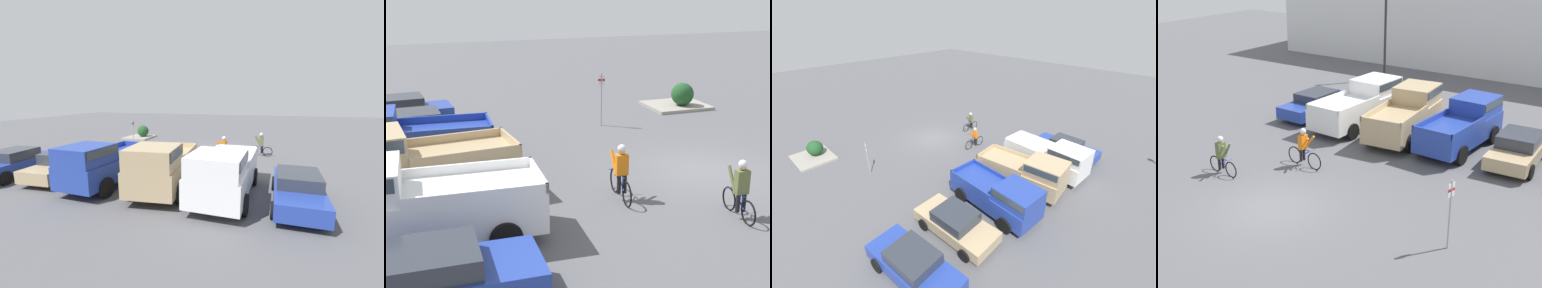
# 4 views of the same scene
# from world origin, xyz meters

# --- Properties ---
(ground_plane) EXTENTS (80.00, 80.00, 0.00)m
(ground_plane) POSITION_xyz_m (0.00, 0.00, 0.00)
(ground_plane) COLOR #56565B
(sedan_0) EXTENTS (2.01, 4.65, 1.32)m
(sedan_0) POSITION_xyz_m (-5.17, 9.46, 0.67)
(sedan_0) COLOR #233D9E
(sedan_0) RESTS_ON ground_plane
(pickup_truck_0) EXTENTS (2.48, 5.66, 2.18)m
(pickup_truck_0) POSITION_xyz_m (-2.35, 9.62, 1.13)
(pickup_truck_0) COLOR white
(pickup_truck_0) RESTS_ON ground_plane
(pickup_truck_1) EXTENTS (2.61, 5.44, 2.24)m
(pickup_truck_1) POSITION_xyz_m (0.39, 9.48, 1.16)
(pickup_truck_1) COLOR tan
(pickup_truck_1) RESTS_ON ground_plane
(pickup_truck_2) EXTENTS (2.42, 5.27, 2.13)m
(pickup_truck_2) POSITION_xyz_m (3.26, 9.61, 1.11)
(pickup_truck_2) COLOR #233D9E
(pickup_truck_2) RESTS_ON ground_plane
(sedan_1) EXTENTS (2.10, 4.33, 1.37)m
(sedan_1) POSITION_xyz_m (6.03, 9.07, 0.69)
(sedan_1) COLOR tan
(sedan_1) RESTS_ON ground_plane
(sedan_2) EXTENTS (2.15, 4.49, 1.40)m
(sedan_2) POSITION_xyz_m (8.83, 9.52, 0.71)
(sedan_2) COLOR #233D9E
(sedan_2) RESTS_ON ground_plane
(cyclist_0) EXTENTS (1.91, 0.49, 1.71)m
(cyclist_0) POSITION_xyz_m (-1.36, 3.65, 0.85)
(cyclist_0) COLOR black
(cyclist_0) RESTS_ON ground_plane
(cyclist_1) EXTENTS (1.70, 0.49, 1.68)m
(cyclist_1) POSITION_xyz_m (-3.59, 1.12, 0.83)
(cyclist_1) COLOR black
(cyclist_1) RESTS_ON ground_plane
(fire_lane_sign) EXTENTS (0.09, 0.30, 2.36)m
(fire_lane_sign) POSITION_xyz_m (6.41, 1.16, 1.42)
(fire_lane_sign) COLOR #9E9EA3
(fire_lane_sign) RESTS_ON ground_plane
(curb_island) EXTENTS (2.53, 2.94, 0.15)m
(curb_island) POSITION_xyz_m (8.42, -3.71, 0.07)
(curb_island) COLOR gray
(curb_island) RESTS_ON ground_plane
(shrub) EXTENTS (1.12, 1.12, 1.12)m
(shrub) POSITION_xyz_m (8.10, -3.86, 0.71)
(shrub) COLOR #1E4C23
(shrub) RESTS_ON curb_island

